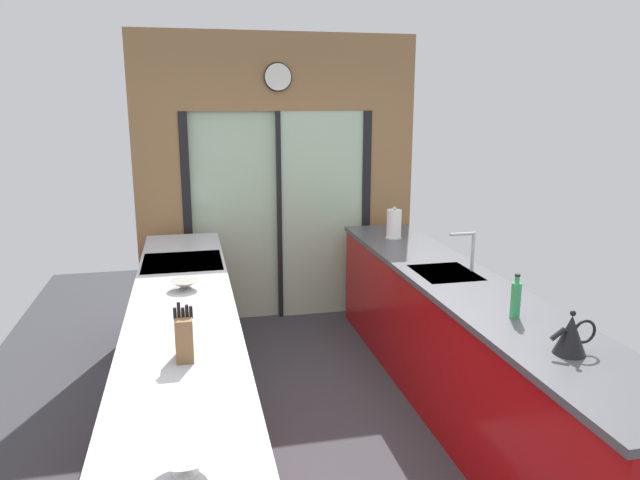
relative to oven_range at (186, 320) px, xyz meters
name	(u,v)px	position (x,y,z in m)	size (l,w,h in m)	color
ground_plane	(320,403)	(0.91, -0.65, -0.47)	(5.04, 7.60, 0.02)	#38383D
back_wall_unit	(278,163)	(0.91, 1.15, 1.07)	(2.64, 0.12, 2.70)	olive
left_counter_run	(186,386)	(0.00, -1.12, 0.01)	(0.62, 3.80, 0.92)	#AD0C0F
right_counter_run	(460,347)	(1.82, -0.95, 0.01)	(0.62, 3.80, 0.92)	#AD0C0F
sink_faucet	(469,245)	(1.97, -0.70, 0.65)	(0.19, 0.02, 0.28)	#B7BABC
oven_range	(186,320)	(0.00, 0.00, 0.00)	(0.60, 0.60, 0.92)	#B7BABC
mixing_bowl_near	(185,463)	(0.02, -2.66, 0.50)	(0.19, 0.19, 0.07)	silver
mixing_bowl_far	(185,285)	(0.02, -0.70, 0.50)	(0.19, 0.19, 0.06)	gray
knife_block	(184,337)	(0.02, -1.75, 0.57)	(0.09, 0.14, 0.28)	brown
kettle	(571,335)	(1.80, -2.10, 0.56)	(0.24, 0.15, 0.22)	black
soap_bottle	(516,299)	(1.80, -1.61, 0.57)	(0.06, 0.06, 0.25)	#339E56
paper_towel_roll	(394,224)	(1.80, 0.38, 0.59)	(0.15, 0.15, 0.28)	#B7BABC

